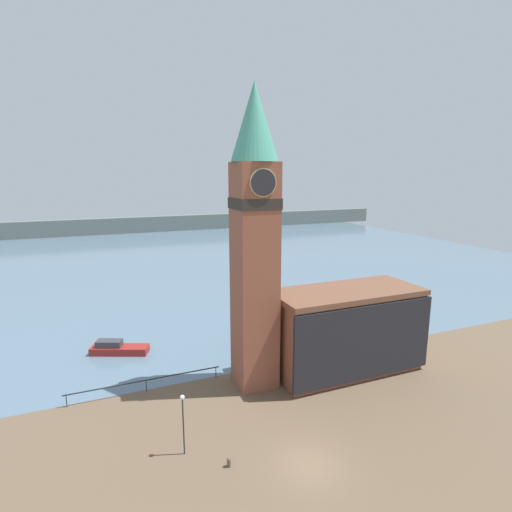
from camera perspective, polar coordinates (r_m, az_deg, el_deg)
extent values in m
plane|color=brown|center=(29.58, 7.63, -27.49)|extent=(160.00, 160.00, 0.00)
cube|color=slate|center=(95.81, -14.70, 0.06)|extent=(160.00, 120.00, 0.00)
cube|color=slate|center=(134.73, -17.07, 4.27)|extent=(180.00, 3.00, 5.00)
cube|color=#232328|center=(37.51, -15.46, -16.74)|extent=(13.22, 0.08, 0.08)
cylinder|color=#232328|center=(37.76, -25.45, -18.21)|extent=(0.07, 0.07, 1.05)
cylinder|color=#232328|center=(37.76, -15.42, -17.44)|extent=(0.07, 0.07, 1.05)
cylinder|color=#232328|center=(38.79, -5.76, -16.22)|extent=(0.07, 0.07, 1.05)
cube|color=brown|center=(34.33, -0.20, -3.25)|extent=(3.39, 3.39, 19.58)
cube|color=#2D2823|center=(33.26, -0.21, 7.53)|extent=(3.51, 3.51, 0.90)
cylinder|color=tan|center=(31.56, 1.01, 10.44)|extent=(2.26, 0.12, 2.26)
cylinder|color=#232328|center=(31.49, 1.07, 10.44)|extent=(2.05, 0.12, 2.05)
cylinder|color=tan|center=(33.88, 2.59, 10.51)|extent=(0.12, 2.26, 2.26)
cylinder|color=#232328|center=(33.92, 2.73, 10.51)|extent=(0.12, 2.05, 2.05)
cone|color=teal|center=(33.43, -0.21, 18.65)|extent=(3.90, 3.90, 6.22)
cube|color=brown|center=(39.85, 12.67, -10.56)|extent=(13.86, 5.80, 7.50)
cube|color=brown|center=(38.53, 12.93, -5.04)|extent=(14.26, 6.20, 0.50)
cube|color=#232328|center=(37.54, 15.38, -11.88)|extent=(14.36, 0.30, 6.90)
cube|color=maroon|center=(45.65, -18.89, -12.55)|extent=(6.12, 3.82, 0.78)
cube|color=#38383D|center=(45.73, -20.24, -11.63)|extent=(2.86, 2.08, 0.67)
cylinder|color=brown|center=(29.16, -3.90, -27.43)|extent=(0.26, 0.26, 0.51)
sphere|color=brown|center=(29.00, -3.91, -27.04)|extent=(0.27, 0.27, 0.27)
cylinder|color=#2D2D33|center=(29.39, -10.32, -22.86)|extent=(0.10, 0.10, 4.12)
sphere|color=silver|center=(28.23, -10.49, -19.24)|extent=(0.32, 0.32, 0.32)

